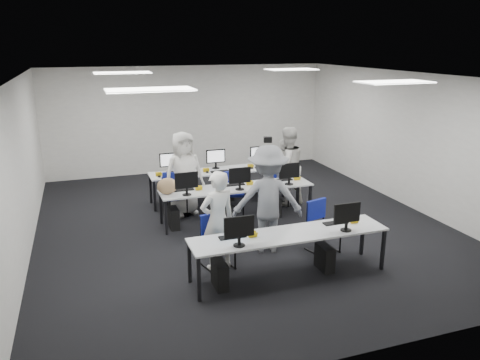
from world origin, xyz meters
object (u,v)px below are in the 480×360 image
object	(u,v)px
chair_0	(218,251)
desk_mid	(237,189)
student_2	(184,174)
chair_2	(175,204)
student_1	(287,166)
student_0	(218,221)
chair_1	(323,236)
desk_front	(290,236)
chair_5	(175,198)
chair_6	(224,195)
chair_3	(235,200)
photographer	(268,199)
chair_7	(270,191)
chair_4	(276,192)
student_3	(282,171)

from	to	relation	value
chair_0	desk_mid	bearing A→B (deg)	49.65
student_2	desk_mid	bearing A→B (deg)	-49.34
chair_2	student_1	xyz separation A→B (m)	(2.59, -0.06, 0.63)
student_0	student_2	distance (m)	2.73
chair_2	chair_0	bearing A→B (deg)	-96.12
chair_1	chair_2	bearing A→B (deg)	112.80
desk_front	chair_5	xyz separation A→B (m)	(-1.13, 3.55, -0.38)
desk_front	chair_2	xyz separation A→B (m)	(-1.19, 3.28, -0.41)
chair_0	chair_6	distance (m)	2.95
chair_1	chair_5	xyz separation A→B (m)	(-2.09, 2.91, 0.01)
chair_3	chair_6	bearing A→B (deg)	127.05
student_0	student_1	size ratio (longest dim) A/B	0.93
student_1	chair_0	bearing A→B (deg)	36.25
student_1	photographer	size ratio (longest dim) A/B	0.93
chair_3	chair_7	bearing A→B (deg)	42.84
chair_2	student_0	xyz separation A→B (m)	(0.19, -2.65, 0.57)
desk_front	chair_4	xyz separation A→B (m)	(1.18, 3.27, -0.38)
chair_5	chair_7	bearing A→B (deg)	15.63
student_3	photographer	bearing A→B (deg)	-111.51
student_3	photographer	world-z (taller)	photographer
desk_mid	chair_1	world-z (taller)	chair_1
desk_mid	photographer	distance (m)	1.60
chair_3	chair_4	size ratio (longest dim) A/B	0.91
chair_6	chair_7	distance (m)	1.15
desk_mid	chair_6	xyz separation A→B (m)	(-0.03, 0.85, -0.40)
desk_front	student_3	xyz separation A→B (m)	(1.35, 3.37, 0.07)
desk_front	student_2	distance (m)	3.49
desk_mid	photographer	bearing A→B (deg)	-88.43
chair_4	student_1	bearing A→B (deg)	-8.57
desk_front	chair_0	distance (m)	1.25
desk_front	chair_7	world-z (taller)	chair_7
student_1	chair_2	bearing A→B (deg)	-11.95
chair_3	chair_6	size ratio (longest dim) A/B	0.98
student_0	photographer	xyz separation A→B (m)	(1.04, 0.40, 0.13)
desk_front	student_1	xyz separation A→B (m)	(1.41, 3.22, 0.22)
chair_0	student_3	world-z (taller)	student_3
chair_0	chair_4	world-z (taller)	chair_4
student_1	photographer	distance (m)	2.59
photographer	student_0	bearing A→B (deg)	37.59
desk_front	chair_3	size ratio (longest dim) A/B	3.66
desk_mid	photographer	xyz separation A→B (m)	(0.04, -1.58, 0.28)
chair_5	photographer	world-z (taller)	photographer
chair_3	photographer	bearing A→B (deg)	-72.15
chair_1	chair_7	world-z (taller)	chair_1
student_1	chair_3	bearing A→B (deg)	-3.55
chair_6	student_2	distance (m)	1.12
chair_7	student_2	size ratio (longest dim) A/B	0.46
student_0	student_1	bearing A→B (deg)	-145.35
chair_3	chair_4	distance (m)	1.10
desk_mid	student_2	world-z (taller)	student_2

